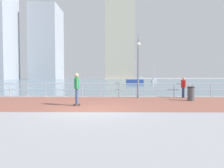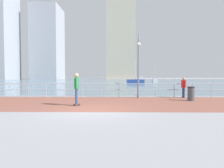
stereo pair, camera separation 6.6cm
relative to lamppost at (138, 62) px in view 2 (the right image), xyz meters
The scene contains 12 objects.
ground 35.13m from the lamppost, 94.57° to the left, with size 220.00×220.00×0.00m, color #9E9EA3.
brick_paving 4.53m from the lamppost, 138.80° to the right, with size 28.00×6.44×0.01m, color #935647.
harbor_water 45.94m from the lamppost, 93.49° to the left, with size 180.00×88.00×0.00m, color slate.
waterfront_railing 3.45m from the lamppost, 164.44° to the left, with size 25.25×0.06×1.05m.
lamppost is the anchor object (origin of this frame).
skateboarder 5.51m from the lamppost, 135.55° to the right, with size 0.41×0.55×1.78m.
bystander 3.84m from the lamppost, ahead, with size 0.27×0.56×1.52m.
trash_bin 4.16m from the lamppost, 23.07° to the right, with size 0.46×0.46×0.93m.
sailboat_gray 37.33m from the lamppost, 77.29° to the left, with size 1.26×3.44×4.74m.
sailboat_blue 30.63m from the lamppost, 84.47° to the left, with size 3.92×1.31×5.46m.
tower_brick 100.87m from the lamppost, 89.31° to the left, with size 15.69×10.77×48.12m.
tower_slate 93.68m from the lamppost, 112.31° to the left, with size 12.75×16.00×37.30m.
Camera 2 is at (1.13, -9.56, 1.63)m, focal length 32.43 mm.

